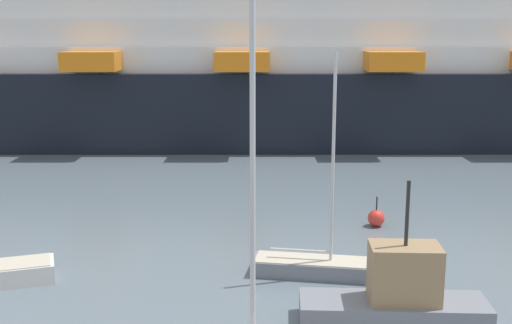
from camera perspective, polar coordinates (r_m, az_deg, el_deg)
sailboat_4 at (r=23.91m, az=5.70°, el=-9.08°), size 5.09×2.49×8.13m
fishing_boat_0 at (r=20.51m, az=12.48°, el=-11.56°), size 5.91×2.41×4.52m
channel_buoy_0 at (r=29.92m, az=10.65°, el=-4.92°), size 0.77×0.77×1.40m
cruise_ship at (r=53.50m, az=-12.57°, el=8.37°), size 104.79×22.89×18.40m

